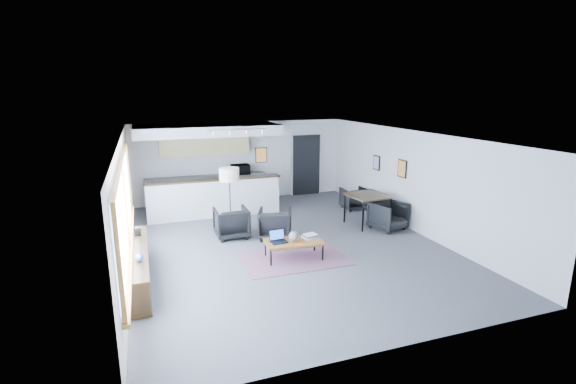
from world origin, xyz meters
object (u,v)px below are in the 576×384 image
object	(u,v)px
laptop	(278,238)
book_stack	(310,236)
floor_lamp	(229,177)
ceramic_pot	(294,236)
dining_table	(368,197)
armchair_right	(275,222)
armchair_left	(231,221)
dining_chair_far	(354,199)
coffee_table	(294,242)
dining_chair_near	(388,217)
microwave	(240,168)

from	to	relation	value
laptop	book_stack	xyz separation A→B (m)	(0.75, -0.03, -0.03)
floor_lamp	ceramic_pot	bearing A→B (deg)	-64.96
book_stack	dining_table	xyz separation A→B (m)	(2.30, 1.51, 0.32)
armchair_right	armchair_left	bearing A→B (deg)	-1.06
laptop	dining_chair_far	world-z (taller)	laptop
coffee_table	laptop	bearing A→B (deg)	170.78
laptop	armchair_left	xyz separation A→B (m)	(-0.66, 1.72, -0.06)
dining_table	dining_chair_near	size ratio (longest dim) A/B	1.56
microwave	floor_lamp	bearing A→B (deg)	-111.13
laptop	armchair_left	bearing A→B (deg)	106.64
coffee_table	laptop	world-z (taller)	laptop
ceramic_pot	dining_table	distance (m)	3.16
ceramic_pot	armchair_right	bearing A→B (deg)	89.30
dining_chair_far	microwave	world-z (taller)	microwave
dining_chair_far	armchair_right	bearing A→B (deg)	29.26
laptop	dining_chair_near	bearing A→B (deg)	11.26
floor_lamp	book_stack	bearing A→B (deg)	-55.09
ceramic_pot	book_stack	world-z (taller)	ceramic_pot
dining_chair_far	coffee_table	bearing A→B (deg)	45.39
book_stack	dining_table	bearing A→B (deg)	33.23
laptop	armchair_left	world-z (taller)	armchair_left
armchair_left	dining_table	size ratio (longest dim) A/B	0.76
book_stack	microwave	world-z (taller)	microwave
dining_chair_far	floor_lamp	bearing A→B (deg)	15.12
book_stack	dining_chair_near	bearing A→B (deg)	20.37
dining_chair_far	laptop	bearing A→B (deg)	41.67
ceramic_pot	coffee_table	bearing A→B (deg)	71.81
laptop	book_stack	distance (m)	0.75
laptop	dining_table	bearing A→B (deg)	21.48
laptop	dining_chair_near	distance (m)	3.51
laptop	dining_chair_far	xyz separation A→B (m)	(3.45, 2.97, -0.16)
book_stack	dining_table	distance (m)	2.77
armchair_left	dining_chair_far	size ratio (longest dim) A/B	1.31
coffee_table	armchair_right	xyz separation A→B (m)	(0.01, 1.38, 0.03)
coffee_table	armchair_right	distance (m)	1.38
book_stack	armchair_right	size ratio (longest dim) A/B	0.45
armchair_right	ceramic_pot	bearing A→B (deg)	111.27
dining_chair_far	dining_table	bearing A→B (deg)	75.85
coffee_table	ceramic_pot	bearing A→B (deg)	-103.35
ceramic_pot	laptop	bearing A→B (deg)	161.12
armchair_right	dining_chair_far	size ratio (longest dim) A/B	1.29
floor_lamp	laptop	bearing A→B (deg)	-71.97
armchair_right	dining_chair_far	bearing A→B (deg)	-129.76
laptop	dining_table	distance (m)	3.40
armchair_left	microwave	size ratio (longest dim) A/B	1.45
armchair_left	armchair_right	world-z (taller)	armchair_left
floor_lamp	dining_table	bearing A→B (deg)	-7.18
book_stack	microwave	bearing A→B (deg)	94.59
coffee_table	ceramic_pot	world-z (taller)	ceramic_pot
armchair_left	armchair_right	size ratio (longest dim) A/B	1.02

